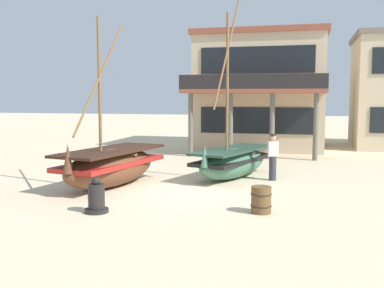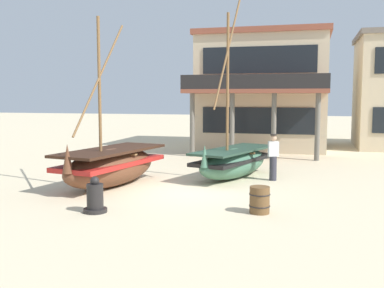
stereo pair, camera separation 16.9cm
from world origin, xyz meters
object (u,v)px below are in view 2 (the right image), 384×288
fishing_boat_near_left (234,161)px  wooden_barrel (260,200)px  harbor_building_main (264,91)px  fisherman_by_hull (273,158)px  fishing_boat_centre_large (111,165)px  capstan_winch (95,198)px

fishing_boat_near_left → wooden_barrel: size_ratio=9.63×
fishing_boat_near_left → harbor_building_main: (-0.00, 10.81, 2.72)m
fishing_boat_near_left → fisherman_by_hull: 1.50m
fisherman_by_hull → wooden_barrel: 4.79m
fishing_boat_near_left → wooden_barrel: (1.51, -4.96, -0.27)m
fishing_boat_centre_large → wooden_barrel: bearing=-24.0°
fishing_boat_near_left → wooden_barrel: 5.19m
fishing_boat_near_left → fishing_boat_centre_large: 4.58m
capstan_winch → wooden_barrel: (4.17, 1.00, -0.02)m
fishing_boat_centre_large → capstan_winch: (1.10, -3.35, -0.33)m
fishing_boat_centre_large → harbor_building_main: harbor_building_main is taller
fishing_boat_centre_large → wooden_barrel: fishing_boat_centre_large is taller
wooden_barrel → capstan_winch: bearing=-166.5°
capstan_winch → fishing_boat_centre_large: bearing=108.2°
wooden_barrel → harbor_building_main: size_ratio=0.08×
fishing_boat_near_left → fisherman_by_hull: bearing=-7.8°
fisherman_by_hull → wooden_barrel: size_ratio=2.41×
harbor_building_main → fisherman_by_hull: bearing=-82.4°
wooden_barrel → harbor_building_main: (-1.52, 15.77, 2.99)m
fisherman_by_hull → harbor_building_main: size_ratio=0.18×
fishing_boat_near_left → fishing_boat_centre_large: (-3.76, -2.61, 0.08)m
fishing_boat_centre_large → harbor_building_main: (3.75, 13.42, 2.64)m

